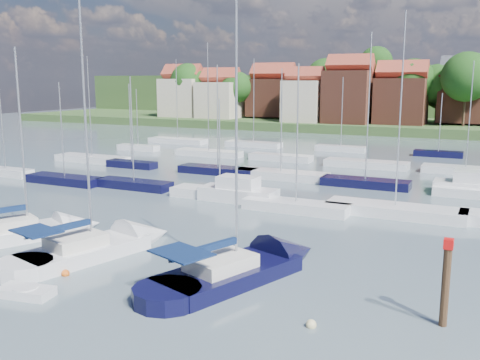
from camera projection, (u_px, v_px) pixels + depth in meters
The scene contains 12 objects.
ground at pixel (352, 171), 63.18m from camera, with size 260.00×260.00×0.00m, color #465760.
sailboat_left at pixel (38, 232), 36.76m from camera, with size 6.88×10.24×13.81m.
sailboat_centre at pixel (106, 247), 33.48m from camera, with size 6.22×12.52×16.42m.
sailboat_navy at pixel (252, 267), 29.78m from camera, with size 7.58×13.36×17.88m.
tender at pixel (26, 292), 26.60m from camera, with size 2.94×1.73×0.60m.
timber_piling at pixel (444, 305), 23.30m from camera, with size 0.40×0.40×6.22m.
buoy_c at pixel (66, 275), 29.51m from camera, with size 0.46×0.46×0.46m, color #D85914.
buoy_d at pixel (173, 306), 25.56m from camera, with size 0.45×0.45×0.45m, color beige.
buoy_e at pixel (274, 254), 33.11m from camera, with size 0.41×0.41×0.41m, color beige.
buoy_f at pixel (311, 327), 23.34m from camera, with size 0.47×0.47×0.47m, color beige.
marina_field at pixel (359, 176), 57.99m from camera, with size 79.62×41.41×15.93m.
far_shore_town at pixel (446, 103), 143.49m from camera, with size 212.46×90.00×22.27m.
Camera 1 is at (14.99, -21.90, 10.61)m, focal length 40.00 mm.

